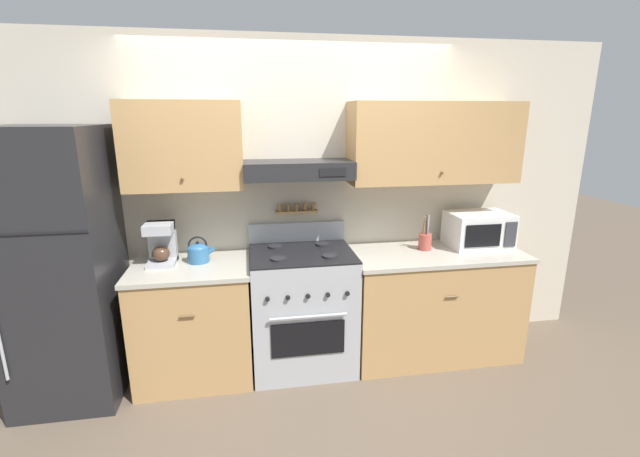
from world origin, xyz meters
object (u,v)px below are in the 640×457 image
(utensil_crock, at_px, (425,241))
(coffee_maker, at_px, (161,242))
(stove_range, at_px, (302,309))
(microwave, at_px, (478,230))
(tea_kettle, at_px, (198,252))
(refrigerator, at_px, (62,267))

(utensil_crock, bearing_deg, coffee_maker, 179.15)
(coffee_maker, height_order, utensil_crock, coffee_maker)
(stove_range, relative_size, coffee_maker, 3.56)
(coffee_maker, height_order, microwave, coffee_maker)
(stove_range, height_order, utensil_crock, utensil_crock)
(tea_kettle, relative_size, coffee_maker, 0.65)
(stove_range, bearing_deg, coffee_maker, 175.02)
(tea_kettle, height_order, microwave, microwave)
(microwave, bearing_deg, utensil_crock, -177.84)
(tea_kettle, height_order, utensil_crock, utensil_crock)
(coffee_maker, bearing_deg, stove_range, -4.98)
(stove_range, xyz_separation_m, refrigerator, (-1.66, -0.06, 0.47))
(tea_kettle, bearing_deg, microwave, 0.45)
(refrigerator, xyz_separation_m, tea_kettle, (0.90, 0.11, 0.02))
(refrigerator, xyz_separation_m, microwave, (3.16, 0.13, 0.09))
(refrigerator, height_order, utensil_crock, refrigerator)
(tea_kettle, relative_size, utensil_crock, 0.71)
(coffee_maker, bearing_deg, utensil_crock, -0.85)
(refrigerator, relative_size, microwave, 3.84)
(stove_range, distance_m, utensil_crock, 1.13)
(refrigerator, distance_m, tea_kettle, 0.90)
(tea_kettle, bearing_deg, refrigerator, -172.74)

